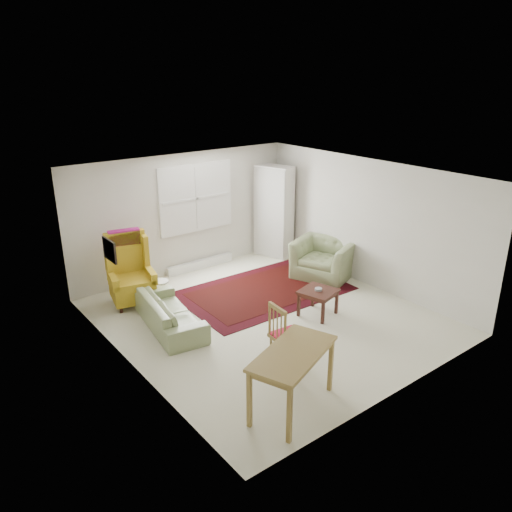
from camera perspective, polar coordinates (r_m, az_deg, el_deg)
room at (r=8.44m, az=0.47°, el=1.17°), size 5.04×5.54×2.51m
rug at (r=9.74m, az=0.89°, el=-3.96°), size 3.22×2.11×0.03m
sofa at (r=8.43m, az=-9.87°, el=-5.77°), size 0.97×1.88×0.72m
armchair at (r=10.38m, az=7.77°, el=0.06°), size 1.39×1.47×0.91m
wingback_chair at (r=9.28m, az=-14.13°, el=-1.55°), size 0.92×0.96×1.33m
coffee_table at (r=8.82m, az=7.07°, el=-5.29°), size 0.71×0.71×0.47m
stool at (r=9.48m, az=-10.78°, el=-3.86°), size 0.36×0.36×0.39m
cabinet at (r=11.34m, az=2.06°, el=5.11°), size 0.67×0.92×2.08m
desk at (r=6.46m, az=4.17°, el=-13.94°), size 1.43×1.06×0.81m
desk_chair at (r=7.22m, az=3.73°, el=-9.00°), size 0.48×0.48×1.01m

